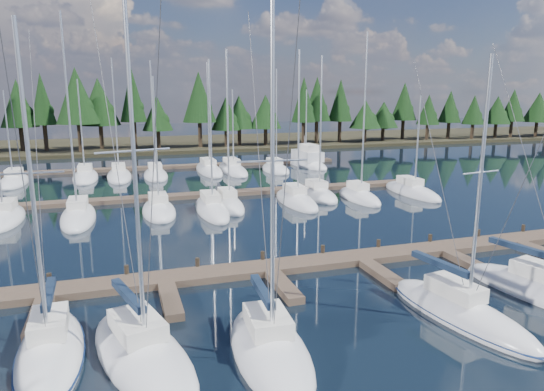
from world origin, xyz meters
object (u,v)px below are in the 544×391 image
object	(u,v)px
main_dock	(271,271)
front_sailboat_3	(270,349)
motor_yacht_right	(307,162)
front_sailboat_1	(51,351)
front_sailboat_4	(460,313)
front_sailboat_2	(142,353)

from	to	relation	value
main_dock	front_sailboat_3	distance (m)	8.82
motor_yacht_right	front_sailboat_1	bearing A→B (deg)	-122.77
main_dock	front_sailboat_4	xyz separation A→B (m)	(6.81, -8.00, 0.08)
front_sailboat_4	motor_yacht_right	world-z (taller)	front_sailboat_4
front_sailboat_4	main_dock	bearing A→B (deg)	130.42
front_sailboat_1	front_sailboat_3	bearing A→B (deg)	-16.25
main_dock	front_sailboat_4	bearing A→B (deg)	-49.58
front_sailboat_3	front_sailboat_1	bearing A→B (deg)	163.75
front_sailboat_1	front_sailboat_3	distance (m)	8.77
front_sailboat_1	motor_yacht_right	bearing A→B (deg)	57.23
front_sailboat_1	front_sailboat_4	world-z (taller)	front_sailboat_1
front_sailboat_2	front_sailboat_3	distance (m)	5.09
main_dock	front_sailboat_1	bearing A→B (deg)	-151.83
front_sailboat_2	main_dock	bearing A→B (deg)	43.33
main_dock	front_sailboat_2	xyz separation A→B (m)	(-7.63, -7.20, 0.09)
main_dock	front_sailboat_1	distance (m)	12.60
main_dock	front_sailboat_3	xyz separation A→B (m)	(-2.69, -8.40, 0.09)
front_sailboat_1	front_sailboat_3	world-z (taller)	front_sailboat_3
front_sailboat_4	front_sailboat_3	bearing A→B (deg)	-177.55
front_sailboat_3	motor_yacht_right	world-z (taller)	front_sailboat_3
main_dock	front_sailboat_3	world-z (taller)	front_sailboat_3
front_sailboat_3	front_sailboat_4	bearing A→B (deg)	2.45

